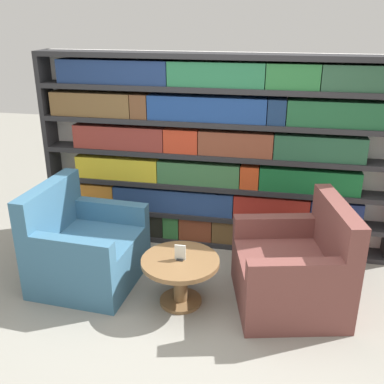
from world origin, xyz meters
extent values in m
plane|color=gray|center=(0.00, 0.00, 0.00)|extent=(14.00, 14.00, 0.00)
cube|color=silver|center=(0.00, 1.56, 0.98)|extent=(3.54, 0.05, 1.96)
cube|color=#262628|center=(-1.75, 1.43, 0.98)|extent=(0.05, 0.30, 1.96)
cube|color=#262628|center=(0.00, 1.43, 0.03)|extent=(3.44, 0.30, 0.05)
cube|color=#262628|center=(0.00, 1.43, 0.33)|extent=(3.44, 0.30, 0.05)
cube|color=#262628|center=(0.00, 1.43, 0.65)|extent=(3.44, 0.30, 0.05)
cube|color=#262628|center=(0.00, 1.43, 0.98)|extent=(3.44, 0.30, 0.05)
cube|color=#262628|center=(0.00, 1.43, 1.30)|extent=(3.44, 0.30, 0.05)
cube|color=#262628|center=(0.00, 1.43, 1.63)|extent=(3.44, 0.30, 0.05)
cube|color=#262628|center=(0.00, 1.43, 1.93)|extent=(3.44, 0.30, 0.05)
cube|color=black|center=(-1.11, 1.41, 0.17)|extent=(1.17, 0.20, 0.25)
cube|color=#317238|center=(-0.44, 1.41, 0.17)|extent=(0.17, 0.20, 0.25)
cube|color=brown|center=(-0.17, 1.41, 0.17)|extent=(0.35, 0.20, 0.25)
cube|color=brown|center=(0.50, 1.41, 0.17)|extent=(0.99, 0.20, 0.25)
cube|color=maroon|center=(1.18, 1.41, 0.17)|extent=(0.36, 0.20, 0.25)
cube|color=orange|center=(-1.37, 1.41, 0.47)|extent=(0.60, 0.20, 0.25)
cube|color=navy|center=(-0.42, 1.41, 0.47)|extent=(1.27, 0.20, 0.25)
cube|color=#A7271D|center=(0.60, 1.41, 0.47)|extent=(0.75, 0.20, 0.25)
cube|color=navy|center=(1.23, 1.41, 0.47)|extent=(0.50, 0.20, 0.25)
cube|color=gold|center=(-1.01, 1.41, 0.79)|extent=(0.88, 0.20, 0.23)
cube|color=#386A3D|center=(-0.15, 1.41, 0.79)|extent=(0.83, 0.20, 0.23)
cube|color=#BB3F1A|center=(0.37, 1.41, 0.79)|extent=(0.18, 0.20, 0.23)
cube|color=#145A2A|center=(0.94, 1.41, 0.79)|extent=(0.95, 0.20, 0.23)
cube|color=maroon|center=(-0.97, 1.41, 1.12)|extent=(0.95, 0.20, 0.24)
cube|color=#BC381F|center=(-0.32, 1.41, 1.12)|extent=(0.34, 0.20, 0.24)
cube|color=brown|center=(0.22, 1.41, 1.12)|extent=(0.72, 0.20, 0.24)
cube|color=#234F35|center=(1.00, 1.41, 1.12)|extent=(0.84, 0.20, 0.24)
cube|color=brown|center=(-1.24, 1.41, 1.45)|extent=(0.83, 0.20, 0.24)
cube|color=brown|center=(-0.74, 1.41, 1.45)|extent=(0.17, 0.20, 0.24)
cube|color=navy|center=(-0.07, 1.41, 1.45)|extent=(1.14, 0.20, 0.24)
cube|color=navy|center=(0.59, 1.41, 1.45)|extent=(0.17, 0.20, 0.24)
cube|color=#1D5230|center=(1.10, 1.41, 1.45)|extent=(0.85, 0.20, 0.24)
cube|color=navy|center=(-1.00, 1.41, 1.77)|extent=(1.10, 0.20, 0.23)
cube|color=#256A43|center=(0.01, 1.41, 1.77)|extent=(0.90, 0.20, 0.23)
cube|color=#276734|center=(0.71, 1.41, 1.77)|extent=(0.48, 0.20, 0.23)
cube|color=#274B34|center=(1.25, 1.41, 1.77)|extent=(0.60, 0.20, 0.23)
cube|color=#386684|center=(-0.98, 0.48, 0.22)|extent=(0.90, 0.94, 0.44)
cube|color=#386684|center=(-1.33, 0.50, 0.67)|extent=(0.20, 0.90, 0.47)
cube|color=#386684|center=(-0.94, 0.09, 0.53)|extent=(0.71, 0.16, 0.19)
cube|color=#386684|center=(-0.89, 0.86, 0.53)|extent=(0.71, 0.16, 0.19)
cube|color=brown|center=(0.79, 0.48, 0.22)|extent=(1.03, 1.06, 0.44)
cube|color=brown|center=(1.13, 0.56, 0.67)|extent=(0.34, 0.90, 0.47)
cube|color=brown|center=(0.63, 0.84, 0.53)|extent=(0.71, 0.28, 0.19)
cube|color=brown|center=(0.81, 0.09, 0.53)|extent=(0.71, 0.28, 0.19)
cylinder|color=brown|center=(-0.10, 0.30, 0.19)|extent=(0.12, 0.12, 0.38)
cylinder|color=brown|center=(-0.10, 0.30, 0.01)|extent=(0.36, 0.36, 0.03)
cylinder|color=brown|center=(-0.10, 0.30, 0.40)|extent=(0.65, 0.65, 0.04)
cube|color=black|center=(-0.10, 0.30, 0.42)|extent=(0.05, 0.06, 0.01)
cube|color=silver|center=(-0.10, 0.30, 0.48)|extent=(0.09, 0.01, 0.13)
camera|label=1|loc=(0.63, -2.82, 2.31)|focal=42.00mm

